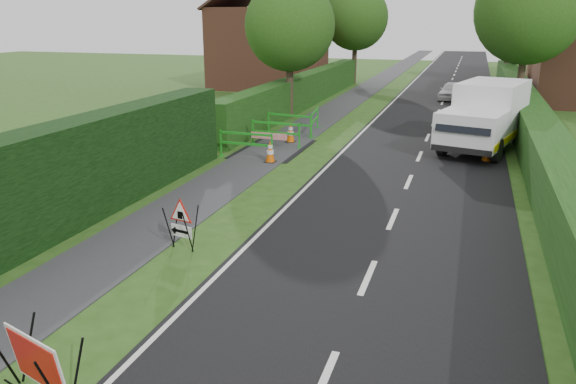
# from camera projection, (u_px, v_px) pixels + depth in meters

# --- Properties ---
(ground) EXTENTS (120.00, 120.00, 0.00)m
(ground) POSITION_uv_depth(u_px,v_px,m) (230.00, 282.00, 10.84)
(ground) COLOR #284B15
(ground) RESTS_ON ground
(road_surface) EXTENTS (6.00, 90.00, 0.02)m
(road_surface) POSITION_uv_depth(u_px,v_px,m) (450.00, 85.00, 41.85)
(road_surface) COLOR black
(road_surface) RESTS_ON ground
(footpath) EXTENTS (2.00, 90.00, 0.02)m
(footpath) POSITION_uv_depth(u_px,v_px,m) (376.00, 83.00, 43.48)
(footpath) COLOR #2D2D30
(footpath) RESTS_ON ground
(hedge_west_near) EXTENTS (1.10, 18.00, 2.50)m
(hedge_west_near) POSITION_uv_depth(u_px,v_px,m) (21.00, 250.00, 12.31)
(hedge_west_near) COLOR black
(hedge_west_near) RESTS_ON ground
(hedge_west_far) EXTENTS (1.00, 24.00, 1.80)m
(hedge_west_far) POSITION_uv_depth(u_px,v_px,m) (304.00, 106.00, 32.28)
(hedge_west_far) COLOR #14380F
(hedge_west_far) RESTS_ON ground
(hedge_east) EXTENTS (1.20, 50.00, 1.50)m
(hedge_east) POSITION_uv_depth(u_px,v_px,m) (527.00, 139.00, 23.43)
(hedge_east) COLOR #14380F
(hedge_east) RESTS_ON ground
(house_west) EXTENTS (7.50, 7.40, 7.88)m
(house_west) POSITION_uv_depth(u_px,v_px,m) (269.00, 46.00, 40.15)
(house_west) COLOR brown
(house_west) RESTS_ON ground
(tree_nw) EXTENTS (4.40, 4.40, 6.70)m
(tree_nw) POSITION_uv_depth(u_px,v_px,m) (290.00, 26.00, 27.19)
(tree_nw) COLOR #2D2116
(tree_nw) RESTS_ON ground
(tree_ne) EXTENTS (5.20, 5.20, 7.79)m
(tree_ne) POSITION_uv_depth(u_px,v_px,m) (529.00, 11.00, 27.36)
(tree_ne) COLOR #2D2116
(tree_ne) RESTS_ON ground
(tree_fw) EXTENTS (4.80, 4.80, 7.24)m
(tree_fw) POSITION_uv_depth(u_px,v_px,m) (356.00, 18.00, 41.60)
(tree_fw) COLOR #2D2116
(tree_fw) RESTS_ON ground
(tree_fe) EXTENTS (4.20, 4.20, 6.33)m
(tree_fe) POSITION_uv_depth(u_px,v_px,m) (510.00, 26.00, 42.16)
(tree_fe) COLOR #2D2116
(tree_fe) RESTS_ON ground
(red_rect_sign) EXTENTS (1.30, 1.01, 0.98)m
(red_rect_sign) POSITION_uv_depth(u_px,v_px,m) (37.00, 364.00, 7.34)
(red_rect_sign) COLOR black
(red_rect_sign) RESTS_ON ground
(triangle_sign) EXTENTS (0.81, 0.81, 1.00)m
(triangle_sign) POSITION_uv_depth(u_px,v_px,m) (180.00, 220.00, 12.13)
(triangle_sign) COLOR black
(triangle_sign) RESTS_ON ground
(works_van) EXTENTS (3.47, 5.86, 2.51)m
(works_van) POSITION_uv_depth(u_px,v_px,m) (486.00, 115.00, 21.37)
(works_van) COLOR silver
(works_van) RESTS_ON ground
(traffic_cone_0) EXTENTS (0.38, 0.38, 0.79)m
(traffic_cone_0) POSITION_uv_depth(u_px,v_px,m) (487.00, 151.00, 19.74)
(traffic_cone_0) COLOR black
(traffic_cone_0) RESTS_ON ground
(traffic_cone_1) EXTENTS (0.38, 0.38, 0.79)m
(traffic_cone_1) POSITION_uv_depth(u_px,v_px,m) (489.00, 136.00, 22.18)
(traffic_cone_1) COLOR black
(traffic_cone_1) RESTS_ON ground
(traffic_cone_2) EXTENTS (0.38, 0.38, 0.79)m
(traffic_cone_2) POSITION_uv_depth(u_px,v_px,m) (497.00, 127.00, 24.01)
(traffic_cone_2) COLOR black
(traffic_cone_2) RESTS_ON ground
(traffic_cone_3) EXTENTS (0.38, 0.38, 0.79)m
(traffic_cone_3) POSITION_uv_depth(u_px,v_px,m) (270.00, 152.00, 19.61)
(traffic_cone_3) COLOR black
(traffic_cone_3) RESTS_ON ground
(traffic_cone_4) EXTENTS (0.38, 0.38, 0.79)m
(traffic_cone_4) POSITION_uv_depth(u_px,v_px,m) (290.00, 133.00, 22.76)
(traffic_cone_4) COLOR black
(traffic_cone_4) RESTS_ON ground
(ped_barrier_0) EXTENTS (2.07, 0.43, 1.00)m
(ped_barrier_0) POSITION_uv_depth(u_px,v_px,m) (246.00, 142.00, 20.04)
(ped_barrier_0) COLOR #198D1C
(ped_barrier_0) RESTS_ON ground
(ped_barrier_1) EXTENTS (2.08, 0.51, 1.00)m
(ped_barrier_1) POSITION_uv_depth(u_px,v_px,m) (276.00, 131.00, 22.00)
(ped_barrier_1) COLOR #198D1C
(ped_barrier_1) RESTS_ON ground
(ped_barrier_2) EXTENTS (2.09, 0.65, 1.00)m
(ped_barrier_2) POSITION_uv_depth(u_px,v_px,m) (289.00, 122.00, 23.77)
(ped_barrier_2) COLOR #198D1C
(ped_barrier_2) RESTS_ON ground
(ped_barrier_3) EXTENTS (0.62, 2.09, 1.00)m
(ped_barrier_3) POSITION_uv_depth(u_px,v_px,m) (315.00, 118.00, 24.67)
(ped_barrier_3) COLOR #198D1C
(ped_barrier_3) RESTS_ON ground
(redwhite_plank) EXTENTS (1.50, 0.10, 0.25)m
(redwhite_plank) POSITION_uv_depth(u_px,v_px,m) (269.00, 147.00, 22.02)
(redwhite_plank) COLOR red
(redwhite_plank) RESTS_ON ground
(hatchback_car) EXTENTS (1.68, 3.32, 1.08)m
(hatchback_car) POSITION_uv_depth(u_px,v_px,m) (452.00, 91.00, 34.48)
(hatchback_car) COLOR silver
(hatchback_car) RESTS_ON ground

